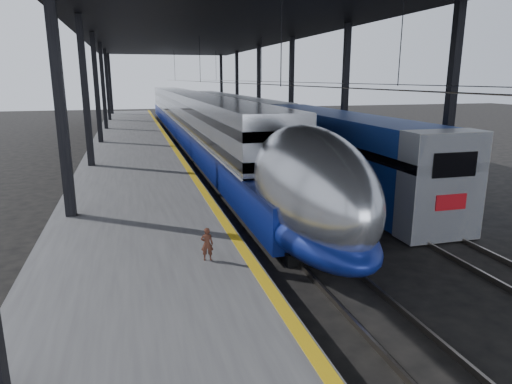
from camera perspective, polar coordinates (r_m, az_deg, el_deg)
name	(u,v)px	position (r m, az deg, el deg)	size (l,w,h in m)	color
ground	(267,281)	(13.57, 1.43, -11.03)	(160.00, 160.00, 0.00)	black
platform	(133,158)	(32.19, -15.08, 4.16)	(6.00, 80.00, 1.00)	#4C4C4F
yellow_strip	(175,149)	(32.24, -10.15, 5.35)	(0.30, 80.00, 0.01)	gold
rails	(247,158)	(33.26, -1.11, 4.22)	(6.52, 80.00, 0.16)	slate
canopy	(209,26)	(32.41, -5.93, 19.93)	(18.00, 75.00, 9.47)	black
tgv_train	(194,120)	(41.77, -7.76, 8.86)	(3.09, 65.20, 4.43)	#AFB1B6
second_train	(251,121)	(41.77, -0.67, 8.91)	(2.89, 56.05, 3.98)	navy
child	(207,244)	(12.30, -6.14, -6.48)	(0.33, 0.22, 0.91)	#442116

